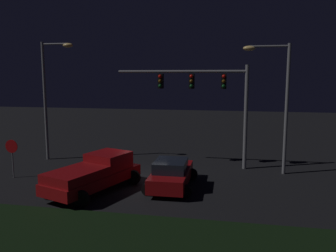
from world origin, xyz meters
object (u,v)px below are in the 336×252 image
traffic_signal_gantry (207,91)px  stop_sign (12,151)px  pickup_truck (96,172)px  street_lamp_left (50,87)px  street_lamp_right (277,92)px  car_sedan (171,174)px

traffic_signal_gantry → stop_sign: 12.09m
pickup_truck → stop_sign: stop_sign is taller
traffic_signal_gantry → pickup_truck: bearing=-131.5°
pickup_truck → street_lamp_left: 8.96m
pickup_truck → street_lamp_right: 11.26m
traffic_signal_gantry → street_lamp_right: size_ratio=1.08×
traffic_signal_gantry → stop_sign: bearing=-157.0°
street_lamp_right → stop_sign: size_ratio=3.44×
car_sedan → street_lamp_left: 11.15m
pickup_truck → street_lamp_left: street_lamp_left is taller
stop_sign → street_lamp_right: bearing=14.4°
street_lamp_right → stop_sign: (-14.87, -3.81, -3.32)m
stop_sign → street_lamp_left: bearing=89.5°
car_sedan → stop_sign: stop_sign is taller
stop_sign → car_sedan: bearing=-0.1°
traffic_signal_gantry → street_lamp_left: size_ratio=1.03×
pickup_truck → street_lamp_left: size_ratio=0.71×
car_sedan → traffic_signal_gantry: traffic_signal_gantry is taller
street_lamp_left → street_lamp_right: (14.83, -0.68, -0.19)m
car_sedan → street_lamp_left: (-9.23, 4.51, 4.33)m
street_lamp_right → street_lamp_left: bearing=177.4°
traffic_signal_gantry → car_sedan: bearing=-107.4°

